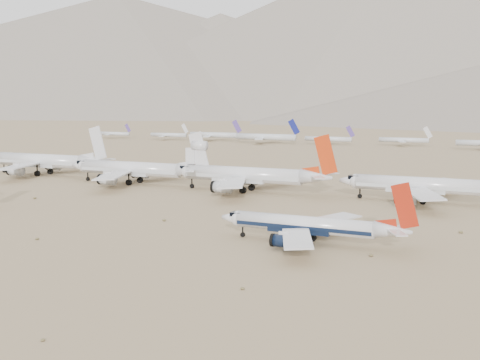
{
  "coord_description": "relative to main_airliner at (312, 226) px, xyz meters",
  "views": [
    {
      "loc": [
        49.39,
        -111.14,
        29.3
      ],
      "look_at": [
        -24.34,
        46.14,
        7.0
      ],
      "focal_mm": 45.0,
      "sensor_mm": 36.0,
      "label": 1
    }
  ],
  "objects": [
    {
      "name": "row2_orange_tail",
      "position": [
        -42.13,
        61.82,
        1.66
      ],
      "size": [
        55.49,
        54.28,
        19.79
      ],
      "color": "silver",
      "rests_on": "ground"
    },
    {
      "name": "row2_white_twin",
      "position": [
        -136.7,
        69.0,
        1.91
      ],
      "size": [
        57.77,
        56.53,
        20.64
      ],
      "color": "silver",
      "rests_on": "ground"
    },
    {
      "name": "desert_scrub",
      "position": [
        -31.55,
        -28.35,
        -3.62
      ],
      "size": [
        233.6,
        121.67,
        0.63
      ],
      "color": "brown",
      "rests_on": "ground"
    },
    {
      "name": "ground",
      "position": [
        -10.82,
        -6.46,
        -3.9
      ],
      "size": [
        7000.0,
        7000.0,
        0.0
      ],
      "primitive_type": "plane",
      "color": "olive",
      "rests_on": "ground"
    },
    {
      "name": "row2_white_trijet",
      "position": [
        -86.62,
        62.09,
        1.82
      ],
      "size": [
        55.72,
        54.45,
        19.74
      ],
      "color": "silver",
      "rests_on": "ground"
    },
    {
      "name": "row2_gold_tail",
      "position": [
        14.28,
        64.44,
        1.18
      ],
      "size": [
        50.98,
        49.86,
        18.15
      ],
      "color": "silver",
      "rests_on": "ground"
    },
    {
      "name": "main_airliner",
      "position": [
        0.0,
        0.0,
        0.0
      ],
      "size": [
        40.18,
        39.25,
        14.18
      ],
      "color": "silver",
      "rests_on": "ground"
    }
  ]
}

